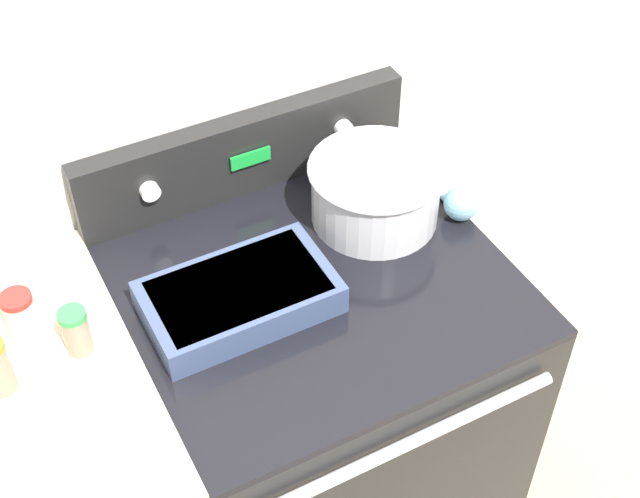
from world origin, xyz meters
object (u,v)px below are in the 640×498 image
at_px(casserole_dish, 239,296).
at_px(ladle, 458,201).
at_px(mixing_bowl, 376,189).
at_px(spice_jar_red_cap, 21,314).
at_px(spice_jar_green_cap, 76,331).

xyz_separation_m(casserole_dish, ladle, (0.51, 0.03, -0.00)).
height_order(mixing_bowl, spice_jar_red_cap, mixing_bowl).
xyz_separation_m(mixing_bowl, spice_jar_red_cap, (-0.73, 0.02, -0.02)).
distance_m(casserole_dish, spice_jar_red_cap, 0.39).
bearing_deg(spice_jar_red_cap, spice_jar_green_cap, -48.83).
relative_size(spice_jar_green_cap, spice_jar_red_cap, 1.04).
height_order(ladle, spice_jar_red_cap, spice_jar_red_cap).
bearing_deg(casserole_dish, spice_jar_green_cap, 173.07).
xyz_separation_m(mixing_bowl, ladle, (0.16, -0.07, -0.04)).
height_order(mixing_bowl, ladle, mixing_bowl).
distance_m(mixing_bowl, spice_jar_red_cap, 0.73).
bearing_deg(mixing_bowl, ladle, -24.53).
relative_size(ladle, spice_jar_green_cap, 2.82).
relative_size(casserole_dish, ladle, 1.30).
height_order(mixing_bowl, spice_jar_green_cap, mixing_bowl).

